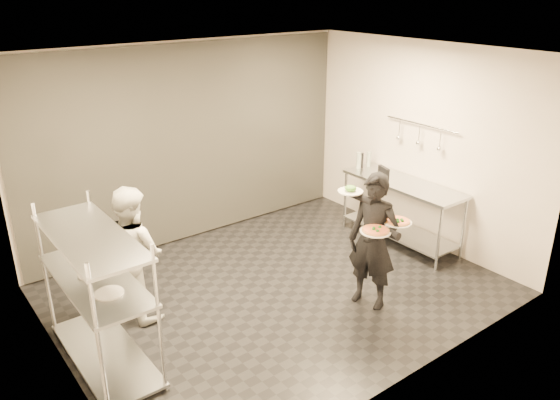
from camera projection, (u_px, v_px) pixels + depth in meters
room_shell at (223, 157)px, 7.01m from camera, size 5.00×4.00×2.80m
pass_rack at (97, 292)px, 5.17m from camera, size 0.60×1.60×1.50m
prep_counter at (402, 202)px, 7.66m from camera, size 0.60×1.80×0.92m
utensil_rail at (419, 135)px, 7.45m from camera, size 0.07×1.20×0.31m
waiter at (373, 241)px, 6.11m from camera, size 0.54×0.67×1.59m
chef at (133, 252)px, 5.94m from camera, size 0.75×0.86×1.52m
pizza_plate_near at (376, 231)px, 5.82m from camera, size 0.33×0.33×0.05m
pizza_plate_far at (397, 221)px, 5.99m from camera, size 0.32×0.32×0.05m
salad_plate at (350, 190)px, 6.04m from camera, size 0.28×0.28×0.07m
pos_monitor at (384, 173)px, 7.64m from camera, size 0.12×0.25×0.17m
bottle_green at (359, 160)px, 8.04m from camera, size 0.07×0.07×0.25m
bottle_clear at (369, 159)px, 8.14m from camera, size 0.07×0.07×0.23m
bottle_dark at (361, 161)px, 8.08m from camera, size 0.07×0.07×0.23m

